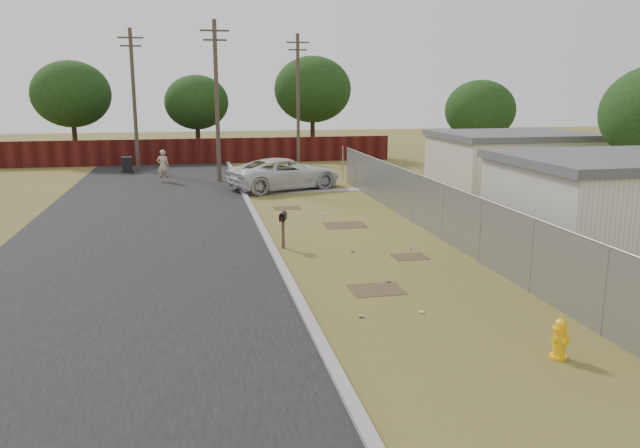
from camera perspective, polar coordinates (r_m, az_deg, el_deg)
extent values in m
plane|color=olive|center=(21.66, 3.42, -1.82)|extent=(120.00, 120.00, 0.00)
cube|color=black|center=(28.84, -15.40, 1.33)|extent=(9.00, 60.00, 0.02)
cube|color=#A3A097|center=(28.87, -6.46, 1.81)|extent=(0.25, 60.00, 0.12)
cube|color=#A3A097|center=(32.68, -1.77, 3.02)|extent=(6.20, 1.00, 0.03)
cylinder|color=gray|center=(14.80, 24.60, -5.63)|extent=(0.06, 0.06, 2.00)
cylinder|color=gray|center=(17.19, 18.78, -2.76)|extent=(0.06, 0.06, 2.00)
cylinder|color=gray|center=(19.76, 14.45, -0.59)|extent=(0.06, 0.06, 2.00)
cylinder|color=gray|center=(22.43, 11.13, 1.08)|extent=(0.06, 0.06, 2.00)
cylinder|color=gray|center=(25.18, 8.52, 2.38)|extent=(0.06, 0.06, 2.00)
cylinder|color=gray|center=(27.97, 6.43, 3.43)|extent=(0.06, 0.06, 2.00)
cylinder|color=gray|center=(30.81, 4.72, 4.28)|extent=(0.06, 0.06, 2.00)
cylinder|color=gray|center=(33.68, 3.29, 4.98)|extent=(0.06, 0.06, 2.00)
cylinder|color=gray|center=(36.56, 2.09, 5.57)|extent=(0.06, 0.06, 2.00)
cylinder|color=gray|center=(23.18, 10.29, 3.98)|extent=(0.04, 26.00, 0.04)
cube|color=slate|center=(23.34, 10.19, 1.55)|extent=(0.01, 26.00, 2.00)
cube|color=black|center=(23.50, 10.27, -0.12)|extent=(0.03, 26.00, 0.60)
cube|color=#47140F|center=(45.50, -12.25, 6.49)|extent=(30.00, 0.12, 1.80)
cylinder|color=brown|center=(36.33, -9.41, 10.91)|extent=(0.24, 0.24, 9.00)
cube|color=brown|center=(36.45, -9.63, 17.04)|extent=(1.60, 0.10, 0.10)
cube|color=brown|center=(36.41, -9.60, 16.26)|extent=(1.30, 0.10, 0.10)
cylinder|color=brown|center=(42.44, -16.62, 10.74)|extent=(0.24, 0.24, 9.00)
cube|color=brown|center=(42.55, -16.96, 15.99)|extent=(1.60, 0.10, 0.10)
cube|color=brown|center=(42.52, -16.91, 15.32)|extent=(1.30, 0.10, 0.10)
cylinder|color=brown|center=(44.92, -2.02, 11.29)|extent=(0.24, 0.24, 9.00)
cube|color=brown|center=(45.02, -2.06, 16.26)|extent=(1.60, 0.10, 0.10)
cube|color=brown|center=(44.99, -2.05, 15.62)|extent=(1.30, 0.10, 0.10)
cube|color=silver|center=(23.63, 26.41, 1.57)|extent=(8.00, 6.00, 2.80)
cube|color=#4E4D53|center=(23.43, 26.77, 5.30)|extent=(8.32, 6.24, 0.30)
cube|color=silver|center=(33.58, 17.00, 5.13)|extent=(7.00, 6.00, 2.80)
cube|color=#4E4D53|center=(33.44, 17.17, 7.76)|extent=(7.28, 6.24, 0.30)
cylinder|color=#372518|center=(50.15, -21.50, 7.30)|extent=(0.36, 0.36, 3.30)
ellipsoid|color=black|center=(50.02, -21.79, 10.97)|extent=(5.70, 5.70, 4.84)
cylinder|color=#372518|center=(50.44, -11.09, 7.69)|extent=(0.36, 0.36, 2.86)
ellipsoid|color=black|center=(50.30, -11.22, 10.86)|extent=(4.94, 4.94, 4.20)
cylinder|color=#372518|center=(50.31, -0.68, 8.28)|extent=(0.36, 0.36, 3.52)
ellipsoid|color=black|center=(50.19, -0.69, 12.20)|extent=(6.08, 6.08, 5.17)
cylinder|color=#372518|center=(42.69, 14.23, 6.60)|extent=(0.36, 0.36, 2.64)
ellipsoid|color=black|center=(42.53, 14.42, 10.06)|extent=(4.56, 4.56, 3.88)
cylinder|color=yellow|center=(13.58, 20.94, -11.26)|extent=(0.43, 0.43, 0.06)
cylinder|color=yellow|center=(13.47, 21.04, -10.06)|extent=(0.30, 0.30, 0.59)
cylinder|color=yellow|center=(13.36, 21.14, -8.89)|extent=(0.39, 0.39, 0.05)
sphere|color=yellow|center=(13.33, 21.16, -8.56)|extent=(0.29, 0.29, 0.23)
cylinder|color=yellow|center=(13.29, 21.21, -8.06)|extent=(0.05, 0.05, 0.06)
cylinder|color=yellow|center=(13.34, 20.64, -9.91)|extent=(0.13, 0.13, 0.11)
cylinder|color=yellow|center=(13.54, 21.48, -9.65)|extent=(0.13, 0.13, 0.11)
cylinder|color=yellow|center=(13.35, 21.52, -9.96)|extent=(0.17, 0.16, 0.14)
cube|color=brown|center=(20.94, -3.39, -0.86)|extent=(0.12, 0.12, 1.03)
cube|color=black|center=(20.83, -3.41, 0.61)|extent=(0.33, 0.53, 0.19)
cylinder|color=black|center=(20.81, -3.41, 0.86)|extent=(0.33, 0.53, 0.19)
cube|color=#A9160C|center=(20.57, -3.54, 0.46)|extent=(0.03, 0.05, 0.10)
imported|color=silver|center=(33.32, -3.22, 4.62)|extent=(6.60, 4.64, 1.67)
imported|color=tan|center=(36.92, -14.15, 5.17)|extent=(0.72, 0.50, 1.87)
cube|color=black|center=(41.84, -17.22, 5.15)|extent=(0.69, 0.69, 0.95)
cube|color=black|center=(41.79, -17.27, 5.83)|extent=(0.75, 0.75, 0.08)
cylinder|color=black|center=(41.61, -16.75, 4.62)|extent=(0.08, 0.20, 0.20)
cylinder|color=silver|center=(15.24, 9.27, -7.95)|extent=(0.12, 0.12, 0.07)
cylinder|color=#AFB0B4|center=(17.46, 6.26, -5.22)|extent=(0.12, 0.11, 0.07)
cylinder|color=silver|center=(21.09, 8.23, -2.20)|extent=(0.12, 0.12, 0.07)
cylinder|color=#AFB0B4|center=(14.83, 3.76, -8.38)|extent=(0.11, 0.09, 0.07)
cylinder|color=silver|center=(26.54, 0.49, 0.92)|extent=(0.12, 0.12, 0.07)
cylinder|color=#AFB0B4|center=(20.53, 2.99, -2.49)|extent=(0.12, 0.11, 0.07)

